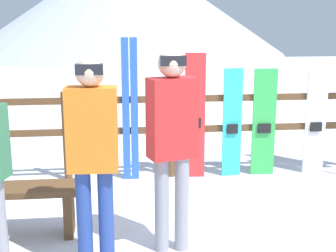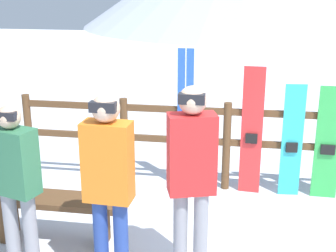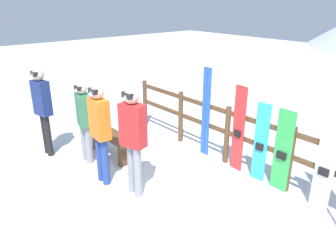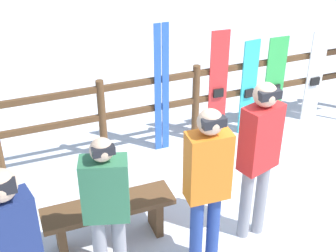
{
  "view_description": "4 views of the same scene",
  "coord_description": "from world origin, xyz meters",
  "px_view_note": "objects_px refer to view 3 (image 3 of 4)",
  "views": [
    {
      "loc": [
        -0.68,
        -3.9,
        2.01
      ],
      "look_at": [
        -0.15,
        0.83,
        0.9
      ],
      "focal_mm": 50.0,
      "sensor_mm": 36.0,
      "label": 1
    },
    {
      "loc": [
        0.16,
        -3.68,
        2.56
      ],
      "look_at": [
        -0.61,
        1.03,
        1.06
      ],
      "focal_mm": 50.0,
      "sensor_mm": 36.0,
      "label": 2
    },
    {
      "loc": [
        3.64,
        -2.66,
        3.0
      ],
      "look_at": [
        -0.68,
        0.95,
        0.77
      ],
      "focal_mm": 35.0,
      "sensor_mm": 36.0,
      "label": 3
    },
    {
      "loc": [
        -2.41,
        -3.33,
        3.51
      ],
      "look_at": [
        -0.78,
        0.87,
        0.91
      ],
      "focal_mm": 50.0,
      "sensor_mm": 36.0,
      "label": 4
    }
  ],
  "objects_px": {
    "bench": "(111,139)",
    "person_navy": "(42,105)",
    "person_red": "(133,134)",
    "snowboard_green": "(283,151)",
    "snowboard_cyan": "(261,143)",
    "snowboard_white": "(325,167)",
    "person_plaid_green": "(84,117)",
    "snowboard_red": "(238,129)",
    "person_orange": "(100,127)",
    "ski_pair_blue": "(206,113)"
  },
  "relations": [
    {
      "from": "bench",
      "to": "person_navy",
      "type": "distance_m",
      "value": 1.48
    },
    {
      "from": "person_navy",
      "to": "person_red",
      "type": "relative_size",
      "value": 1.0
    },
    {
      "from": "bench",
      "to": "snowboard_green",
      "type": "bearing_deg",
      "value": 27.64
    },
    {
      "from": "person_red",
      "to": "snowboard_cyan",
      "type": "relative_size",
      "value": 1.26
    },
    {
      "from": "bench",
      "to": "person_red",
      "type": "height_order",
      "value": "person_red"
    },
    {
      "from": "person_red",
      "to": "person_navy",
      "type": "bearing_deg",
      "value": -167.2
    },
    {
      "from": "bench",
      "to": "person_red",
      "type": "distance_m",
      "value": 1.64
    },
    {
      "from": "bench",
      "to": "snowboard_white",
      "type": "relative_size",
      "value": 0.96
    },
    {
      "from": "person_plaid_green",
      "to": "person_red",
      "type": "relative_size",
      "value": 0.88
    },
    {
      "from": "person_red",
      "to": "bench",
      "type": "bearing_deg",
      "value": 163.82
    },
    {
      "from": "person_plaid_green",
      "to": "person_navy",
      "type": "bearing_deg",
      "value": -149.23
    },
    {
      "from": "snowboard_red",
      "to": "snowboard_cyan",
      "type": "height_order",
      "value": "snowboard_red"
    },
    {
      "from": "person_plaid_green",
      "to": "person_red",
      "type": "distance_m",
      "value": 1.55
    },
    {
      "from": "bench",
      "to": "person_orange",
      "type": "distance_m",
      "value": 1.2
    },
    {
      "from": "ski_pair_blue",
      "to": "snowboard_red",
      "type": "bearing_deg",
      "value": -0.23
    },
    {
      "from": "snowboard_white",
      "to": "person_orange",
      "type": "bearing_deg",
      "value": -142.55
    },
    {
      "from": "person_navy",
      "to": "snowboard_green",
      "type": "relative_size",
      "value": 1.27
    },
    {
      "from": "snowboard_cyan",
      "to": "snowboard_red",
      "type": "bearing_deg",
      "value": 179.98
    },
    {
      "from": "ski_pair_blue",
      "to": "snowboard_cyan",
      "type": "bearing_deg",
      "value": -0.15
    },
    {
      "from": "person_orange",
      "to": "snowboard_white",
      "type": "distance_m",
      "value": 3.5
    },
    {
      "from": "person_orange",
      "to": "bench",
      "type": "bearing_deg",
      "value": 141.17
    },
    {
      "from": "bench",
      "to": "person_red",
      "type": "xyz_separation_m",
      "value": [
        1.43,
        -0.41,
        0.69
      ]
    },
    {
      "from": "person_plaid_green",
      "to": "snowboard_red",
      "type": "distance_m",
      "value": 2.85
    },
    {
      "from": "ski_pair_blue",
      "to": "snowboard_red",
      "type": "relative_size",
      "value": 1.12
    },
    {
      "from": "person_red",
      "to": "snowboard_red",
      "type": "bearing_deg",
      "value": 74.72
    },
    {
      "from": "snowboard_cyan",
      "to": "person_red",
      "type": "bearing_deg",
      "value": -117.77
    },
    {
      "from": "person_red",
      "to": "snowboard_white",
      "type": "xyz_separation_m",
      "value": [
        2.11,
        1.91,
        -0.36
      ]
    },
    {
      "from": "person_plaid_green",
      "to": "bench",
      "type": "bearing_deg",
      "value": 76.37
    },
    {
      "from": "snowboard_red",
      "to": "snowboard_white",
      "type": "relative_size",
      "value": 1.14
    },
    {
      "from": "ski_pair_blue",
      "to": "snowboard_cyan",
      "type": "xyz_separation_m",
      "value": [
        1.3,
        -0.0,
        -0.2
      ]
    },
    {
      "from": "person_red",
      "to": "snowboard_white",
      "type": "bearing_deg",
      "value": 42.04
    },
    {
      "from": "person_plaid_green",
      "to": "snowboard_red",
      "type": "xyz_separation_m",
      "value": [
        2.06,
        1.97,
        -0.11
      ]
    },
    {
      "from": "person_orange",
      "to": "ski_pair_blue",
      "type": "distance_m",
      "value": 2.15
    },
    {
      "from": "person_orange",
      "to": "ski_pair_blue",
      "type": "xyz_separation_m",
      "value": [
        0.36,
        2.12,
        -0.13
      ]
    },
    {
      "from": "person_plaid_green",
      "to": "person_orange",
      "type": "height_order",
      "value": "person_orange"
    },
    {
      "from": "person_plaid_green",
      "to": "person_orange",
      "type": "relative_size",
      "value": 0.9
    },
    {
      "from": "person_red",
      "to": "ski_pair_blue",
      "type": "height_order",
      "value": "ski_pair_blue"
    },
    {
      "from": "snowboard_red",
      "to": "snowboard_green",
      "type": "relative_size",
      "value": 1.15
    },
    {
      "from": "bench",
      "to": "person_red",
      "type": "relative_size",
      "value": 0.75
    },
    {
      "from": "bench",
      "to": "ski_pair_blue",
      "type": "distance_m",
      "value": 1.95
    },
    {
      "from": "person_red",
      "to": "ski_pair_blue",
      "type": "distance_m",
      "value": 1.94
    },
    {
      "from": "person_navy",
      "to": "person_plaid_green",
      "type": "bearing_deg",
      "value": 30.77
    },
    {
      "from": "person_plaid_green",
      "to": "ski_pair_blue",
      "type": "bearing_deg",
      "value": 57.61
    },
    {
      "from": "bench",
      "to": "snowboard_red",
      "type": "height_order",
      "value": "snowboard_red"
    },
    {
      "from": "person_navy",
      "to": "snowboard_green",
      "type": "bearing_deg",
      "value": 32.99
    },
    {
      "from": "snowboard_cyan",
      "to": "snowboard_white",
      "type": "relative_size",
      "value": 1.0
    },
    {
      "from": "snowboard_cyan",
      "to": "snowboard_white",
      "type": "xyz_separation_m",
      "value": [
        1.11,
        -0.0,
        -0.0
      ]
    },
    {
      "from": "person_orange",
      "to": "snowboard_green",
      "type": "xyz_separation_m",
      "value": [
        2.07,
        2.12,
        -0.33
      ]
    },
    {
      "from": "snowboard_red",
      "to": "snowboard_white",
      "type": "bearing_deg",
      "value": -0.01
    },
    {
      "from": "person_navy",
      "to": "person_red",
      "type": "height_order",
      "value": "person_red"
    }
  ]
}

